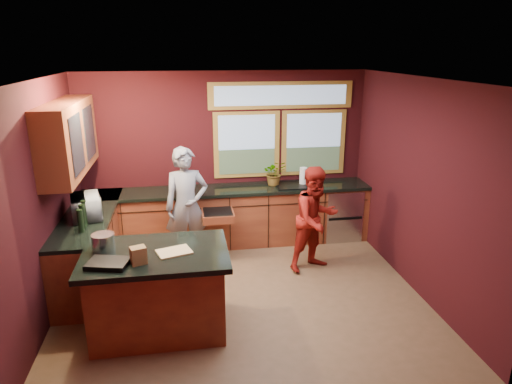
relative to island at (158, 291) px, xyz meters
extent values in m
plane|color=brown|center=(1.00, 0.53, -0.48)|extent=(4.50, 4.50, 0.00)
cube|color=black|center=(1.00, 2.53, 0.87)|extent=(4.50, 0.02, 2.70)
cube|color=black|center=(1.00, -1.47, 0.87)|extent=(4.50, 0.02, 2.70)
cube|color=black|center=(-1.25, 0.53, 0.87)|extent=(0.02, 4.00, 2.70)
cube|color=black|center=(3.25, 0.53, 0.87)|extent=(0.02, 4.00, 2.70)
cube|color=silver|center=(1.00, 0.53, 2.22)|extent=(4.50, 4.00, 0.02)
cube|color=#7488A1|center=(1.35, 2.51, 1.07)|extent=(1.06, 0.02, 1.06)
cube|color=#7488A1|center=(2.45, 2.51, 1.07)|extent=(1.06, 0.02, 1.06)
cube|color=olive|center=(1.90, 2.51, 1.84)|extent=(2.30, 0.02, 0.42)
cube|color=#5B2115|center=(-1.07, 1.38, 1.47)|extent=(0.36, 1.80, 0.90)
cube|color=#5B2115|center=(1.00, 2.23, -0.04)|extent=(4.50, 0.60, 0.88)
cube|color=black|center=(1.00, 2.22, 0.43)|extent=(4.50, 0.64, 0.05)
cube|color=#B7B7BC|center=(2.85, 2.21, -0.05)|extent=(0.60, 0.58, 0.85)
cube|color=black|center=(2.10, 2.19, 0.43)|extent=(0.66, 0.46, 0.05)
cube|color=#5B2115|center=(-0.95, 1.38, -0.04)|extent=(0.60, 2.30, 0.88)
cube|color=black|center=(-0.94, 1.38, 0.43)|extent=(0.64, 2.30, 0.05)
cube|color=#5B2115|center=(0.00, 0.00, -0.04)|extent=(1.40, 0.90, 0.88)
cube|color=black|center=(0.00, 0.00, 0.44)|extent=(1.55, 1.05, 0.06)
imported|color=slate|center=(0.36, 1.66, 0.38)|extent=(0.68, 0.50, 1.72)
imported|color=maroon|center=(2.13, 1.16, 0.27)|extent=(0.89, 0.80, 1.50)
imported|color=#999999|center=(-0.92, 1.24, 0.60)|extent=(0.47, 0.60, 0.29)
imported|color=#999999|center=(1.76, 2.28, 0.65)|extent=(0.36, 0.31, 0.40)
cylinder|color=white|center=(2.22, 2.23, 0.59)|extent=(0.12, 0.12, 0.28)
cube|color=tan|center=(0.20, -0.05, 0.48)|extent=(0.41, 0.35, 0.02)
cylinder|color=silver|center=(-0.55, 0.15, 0.56)|extent=(0.24, 0.24, 0.18)
cube|color=brown|center=(-0.15, -0.25, 0.56)|extent=(0.18, 0.16, 0.18)
cube|color=black|center=(-0.45, -0.25, 0.49)|extent=(0.45, 0.37, 0.05)
camera|label=1|loc=(0.35, -4.57, 2.56)|focal=32.00mm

